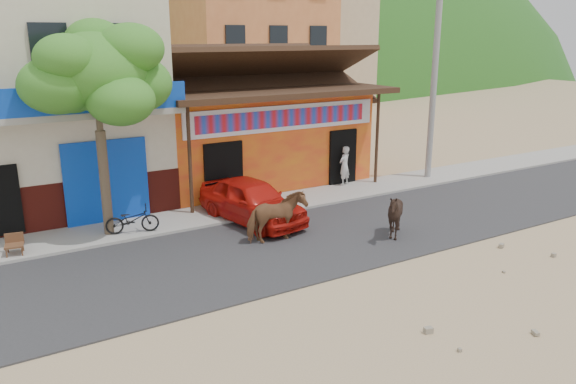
# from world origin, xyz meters

# --- Properties ---
(ground) EXTENTS (120.00, 120.00, 0.00)m
(ground) POSITION_xyz_m (0.00, 0.00, 0.00)
(ground) COLOR #9E825B
(ground) RESTS_ON ground
(road) EXTENTS (60.00, 5.00, 0.04)m
(road) POSITION_xyz_m (0.00, 2.50, 0.02)
(road) COLOR #28282B
(road) RESTS_ON ground
(sidewalk) EXTENTS (60.00, 2.00, 0.12)m
(sidewalk) POSITION_xyz_m (0.00, 6.00, 0.06)
(sidewalk) COLOR gray
(sidewalk) RESTS_ON ground
(dance_club) EXTENTS (8.00, 6.00, 3.60)m
(dance_club) POSITION_xyz_m (2.00, 10.00, 1.80)
(dance_club) COLOR orange
(dance_club) RESTS_ON ground
(cafe_building) EXTENTS (7.00, 6.00, 7.00)m
(cafe_building) POSITION_xyz_m (-5.50, 10.00, 3.50)
(cafe_building) COLOR beige
(cafe_building) RESTS_ON ground
(apartment_front) EXTENTS (9.00, 9.00, 12.00)m
(apartment_front) POSITION_xyz_m (9.00, 24.00, 6.00)
(apartment_front) COLOR #CC723F
(apartment_front) RESTS_ON ground
(apartment_rear) EXTENTS (8.00, 8.00, 10.00)m
(apartment_rear) POSITION_xyz_m (18.00, 30.00, 5.00)
(apartment_rear) COLOR tan
(apartment_rear) RESTS_ON ground
(tree) EXTENTS (3.00, 3.00, 6.00)m
(tree) POSITION_xyz_m (-4.60, 5.80, 3.12)
(tree) COLOR #2D721E
(tree) RESTS_ON sidewalk
(utility_pole) EXTENTS (0.24, 0.24, 8.00)m
(utility_pole) POSITION_xyz_m (8.20, 6.00, 4.12)
(utility_pole) COLOR gray
(utility_pole) RESTS_ON sidewalk
(cow_tan) EXTENTS (1.69, 0.78, 1.42)m
(cow_tan) POSITION_xyz_m (-0.65, 2.91, 0.75)
(cow_tan) COLOR brown
(cow_tan) RESTS_ON road
(cow_dark) EXTENTS (1.25, 1.12, 1.36)m
(cow_dark) POSITION_xyz_m (2.40, 1.44, 0.72)
(cow_dark) COLOR black
(cow_dark) RESTS_ON road
(red_car) EXTENTS (2.32, 4.27, 1.38)m
(red_car) POSITION_xyz_m (-0.46, 4.80, 0.73)
(red_car) COLOR red
(red_car) RESTS_ON road
(scooter) EXTENTS (1.60, 0.89, 0.79)m
(scooter) POSITION_xyz_m (-4.00, 5.47, 0.52)
(scooter) COLOR black
(scooter) RESTS_ON sidewalk
(pedestrian) EXTENTS (0.64, 0.53, 1.50)m
(pedestrian) POSITION_xyz_m (4.50, 6.69, 0.87)
(pedestrian) COLOR silver
(pedestrian) RESTS_ON sidewalk
(cafe_chair_left) EXTENTS (0.53, 0.53, 0.99)m
(cafe_chair_left) POSITION_xyz_m (-7.13, 5.42, 0.61)
(cafe_chair_left) COLOR #4B2719
(cafe_chair_left) RESTS_ON sidewalk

